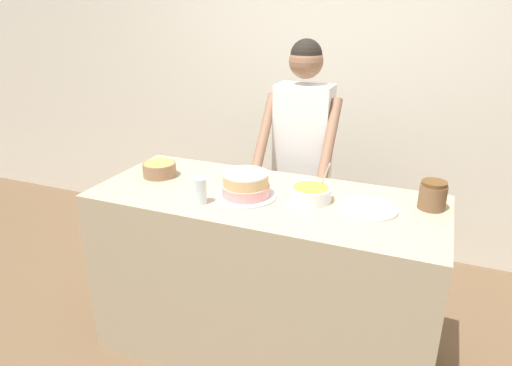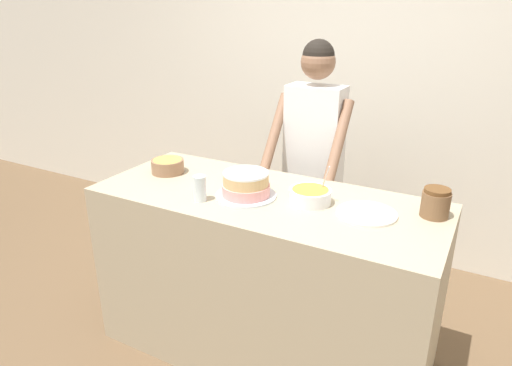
{
  "view_description": "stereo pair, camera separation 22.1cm",
  "coord_description": "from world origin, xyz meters",
  "px_view_note": "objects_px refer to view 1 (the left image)",
  "views": [
    {
      "loc": [
        0.75,
        -1.58,
        1.82
      ],
      "look_at": [
        -0.03,
        0.32,
        1.01
      ],
      "focal_mm": 32.0,
      "sensor_mm": 36.0,
      "label": 1
    },
    {
      "loc": [
        0.95,
        -1.49,
        1.82
      ],
      "look_at": [
        -0.03,
        0.32,
        1.01
      ],
      "focal_mm": 32.0,
      "sensor_mm": 36.0,
      "label": 2
    }
  ],
  "objects_px": {
    "frosting_bowl_yellow": "(159,169)",
    "frosting_bowl_orange": "(311,193)",
    "person_baker": "(302,145)",
    "stoneware_jar": "(433,195)",
    "cake": "(246,186)",
    "ceramic_plate": "(368,209)",
    "drinking_glass": "(200,191)"
  },
  "relations": [
    {
      "from": "frosting_bowl_yellow",
      "to": "frosting_bowl_orange",
      "type": "height_order",
      "value": "frosting_bowl_orange"
    },
    {
      "from": "person_baker",
      "to": "stoneware_jar",
      "type": "bearing_deg",
      "value": -31.96
    },
    {
      "from": "cake",
      "to": "frosting_bowl_orange",
      "type": "height_order",
      "value": "frosting_bowl_orange"
    },
    {
      "from": "frosting_bowl_orange",
      "to": "ceramic_plate",
      "type": "distance_m",
      "value": 0.28
    },
    {
      "from": "frosting_bowl_orange",
      "to": "drinking_glass",
      "type": "height_order",
      "value": "frosting_bowl_orange"
    },
    {
      "from": "frosting_bowl_yellow",
      "to": "drinking_glass",
      "type": "distance_m",
      "value": 0.46
    },
    {
      "from": "cake",
      "to": "stoneware_jar",
      "type": "bearing_deg",
      "value": 13.51
    },
    {
      "from": "drinking_glass",
      "to": "stoneware_jar",
      "type": "bearing_deg",
      "value": 19.12
    },
    {
      "from": "drinking_glass",
      "to": "cake",
      "type": "bearing_deg",
      "value": 41.44
    },
    {
      "from": "person_baker",
      "to": "frosting_bowl_orange",
      "type": "height_order",
      "value": "person_baker"
    },
    {
      "from": "cake",
      "to": "drinking_glass",
      "type": "xyz_separation_m",
      "value": [
        -0.17,
        -0.15,
        0.0
      ]
    },
    {
      "from": "frosting_bowl_orange",
      "to": "cake",
      "type": "bearing_deg",
      "value": -165.3
    },
    {
      "from": "stoneware_jar",
      "to": "frosting_bowl_yellow",
      "type": "bearing_deg",
      "value": -175.35
    },
    {
      "from": "cake",
      "to": "stoneware_jar",
      "type": "distance_m",
      "value": 0.88
    },
    {
      "from": "cake",
      "to": "ceramic_plate",
      "type": "height_order",
      "value": "cake"
    },
    {
      "from": "ceramic_plate",
      "to": "frosting_bowl_yellow",
      "type": "bearing_deg",
      "value": 179.28
    },
    {
      "from": "person_baker",
      "to": "cake",
      "type": "height_order",
      "value": "person_baker"
    },
    {
      "from": "person_baker",
      "to": "cake",
      "type": "relative_size",
      "value": 5.45
    },
    {
      "from": "frosting_bowl_yellow",
      "to": "ceramic_plate",
      "type": "height_order",
      "value": "frosting_bowl_yellow"
    },
    {
      "from": "ceramic_plate",
      "to": "drinking_glass",
      "type": "bearing_deg",
      "value": -163.35
    },
    {
      "from": "frosting_bowl_yellow",
      "to": "ceramic_plate",
      "type": "relative_size",
      "value": 0.67
    },
    {
      "from": "stoneware_jar",
      "to": "person_baker",
      "type": "bearing_deg",
      "value": 148.04
    },
    {
      "from": "person_baker",
      "to": "frosting_bowl_orange",
      "type": "xyz_separation_m",
      "value": [
        0.23,
        -0.61,
        -0.04
      ]
    },
    {
      "from": "stoneware_jar",
      "to": "drinking_glass",
      "type": "bearing_deg",
      "value": -160.88
    },
    {
      "from": "ceramic_plate",
      "to": "person_baker",
      "type": "bearing_deg",
      "value": 129.57
    },
    {
      "from": "frosting_bowl_orange",
      "to": "drinking_glass",
      "type": "bearing_deg",
      "value": -154.23
    },
    {
      "from": "drinking_glass",
      "to": "ceramic_plate",
      "type": "xyz_separation_m",
      "value": [
        0.75,
        0.23,
        -0.06
      ]
    },
    {
      "from": "person_baker",
      "to": "drinking_glass",
      "type": "distance_m",
      "value": 0.87
    },
    {
      "from": "drinking_glass",
      "to": "stoneware_jar",
      "type": "relative_size",
      "value": 0.94
    },
    {
      "from": "frosting_bowl_orange",
      "to": "stoneware_jar",
      "type": "xyz_separation_m",
      "value": [
        0.55,
        0.12,
        0.03
      ]
    },
    {
      "from": "stoneware_jar",
      "to": "cake",
      "type": "bearing_deg",
      "value": -166.49
    },
    {
      "from": "cake",
      "to": "frosting_bowl_orange",
      "type": "xyz_separation_m",
      "value": [
        0.31,
        0.08,
        -0.02
      ]
    }
  ]
}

